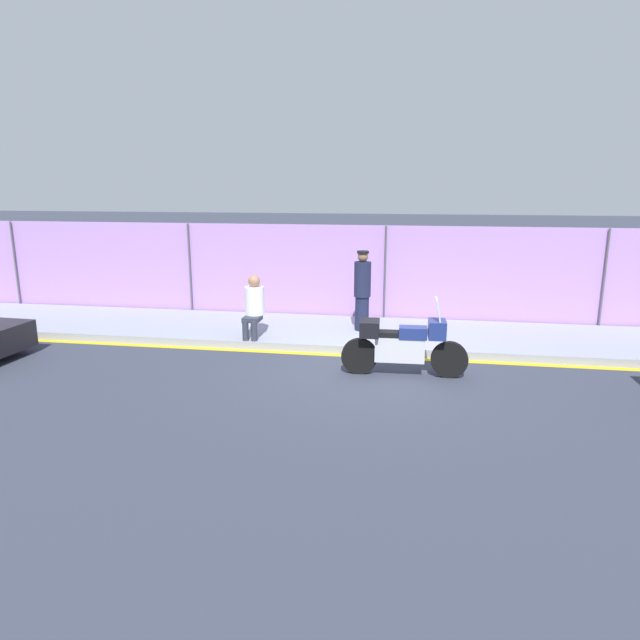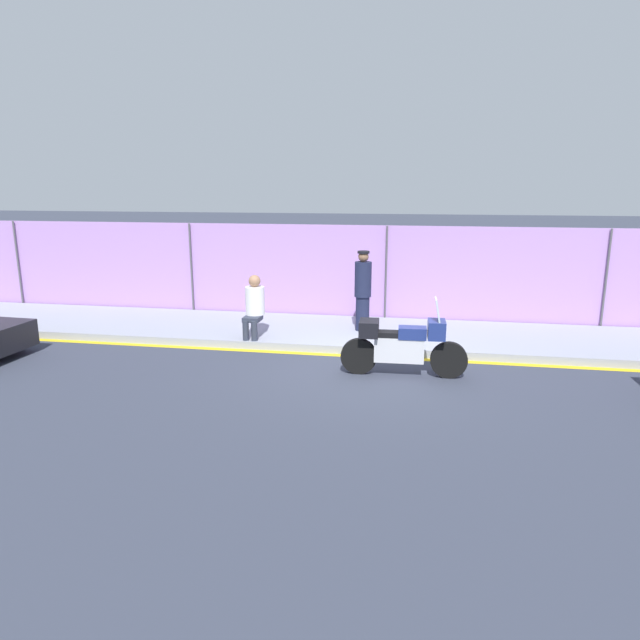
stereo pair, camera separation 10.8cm
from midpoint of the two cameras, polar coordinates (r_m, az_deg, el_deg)
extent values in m
plane|color=#333847|center=(11.25, 5.44, -5.07)|extent=(120.00, 120.00, 0.00)
cube|color=#8E93A3|center=(13.57, 6.31, -1.47)|extent=(39.17, 2.91, 0.18)
cube|color=gold|center=(12.11, 5.80, -3.71)|extent=(39.17, 0.18, 0.01)
cube|color=#AD7FC6|center=(14.84, 6.84, 4.47)|extent=(37.21, 0.08, 2.54)
cylinder|color=#4C4C51|center=(18.59, -27.79, 4.82)|extent=(0.05, 0.05, 2.54)
cylinder|color=#4C4C51|center=(15.93, -12.54, 4.86)|extent=(0.05, 0.05, 2.54)
cylinder|color=#4C4C51|center=(14.74, 6.82, 4.41)|extent=(0.05, 0.05, 2.54)
cylinder|color=#4C4C51|center=(15.38, 26.85, 3.42)|extent=(0.05, 0.05, 2.54)
cylinder|color=black|center=(11.00, 13.03, -3.92)|extent=(0.70, 0.16, 0.69)
cylinder|color=black|center=(10.98, 4.17, -3.63)|extent=(0.70, 0.16, 0.69)
cube|color=silver|center=(10.91, 8.19, -2.91)|extent=(0.94, 0.31, 0.48)
cube|color=navy|center=(10.82, 9.51, -1.27)|extent=(0.53, 0.32, 0.22)
cube|color=black|center=(10.83, 7.70, -1.41)|extent=(0.61, 0.30, 0.10)
cube|color=navy|center=(10.82, 11.85, -0.94)|extent=(0.33, 0.49, 0.34)
cube|color=silver|center=(10.73, 11.95, 1.03)|extent=(0.12, 0.42, 0.42)
cube|color=black|center=(10.82, 5.21, -0.81)|extent=(0.38, 0.51, 0.30)
cylinder|color=#191E38|center=(13.51, 4.49, 0.67)|extent=(0.32, 0.32, 0.81)
cylinder|color=#191E38|center=(13.35, 4.56, 4.08)|extent=(0.39, 0.39, 0.81)
sphere|color=brown|center=(13.27, 4.60, 6.33)|extent=(0.24, 0.24, 0.24)
cylinder|color=black|center=(13.26, 4.61, 6.78)|extent=(0.28, 0.28, 0.05)
cylinder|color=#2D3342|center=(12.73, -7.20, -1.05)|extent=(0.14, 0.14, 0.45)
cylinder|color=#2D3342|center=(12.67, -6.35, -1.09)|extent=(0.14, 0.14, 0.45)
cube|color=#2D3342|center=(12.85, -6.52, 0.14)|extent=(0.37, 0.45, 0.10)
cylinder|color=white|center=(12.99, -6.28, 1.94)|extent=(0.44, 0.44, 0.63)
sphere|color=#A37556|center=(12.90, -6.33, 3.91)|extent=(0.27, 0.27, 0.27)
cylinder|color=black|center=(14.33, -28.81, -1.39)|extent=(0.62, 0.25, 0.61)
camera|label=1|loc=(0.05, -89.75, 0.06)|focal=32.00mm
camera|label=2|loc=(0.05, 90.25, -0.06)|focal=32.00mm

